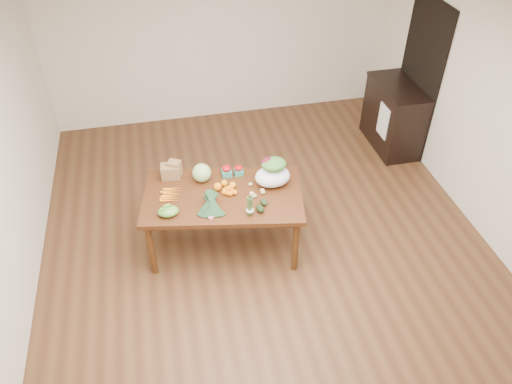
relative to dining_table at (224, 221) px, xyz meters
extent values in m
plane|color=brown|center=(0.46, -0.10, -0.38)|extent=(6.00, 6.00, 0.00)
cube|color=white|center=(0.46, -0.10, 2.33)|extent=(5.00, 6.00, 0.02)
cube|color=silver|center=(0.46, 2.90, 0.98)|extent=(5.00, 0.02, 2.70)
cube|color=silver|center=(2.96, -0.10, 0.98)|extent=(0.02, 6.00, 2.70)
cube|color=#44220F|center=(0.00, 0.00, 0.00)|extent=(1.81, 1.22, 0.75)
cube|color=black|center=(2.94, 1.50, 0.68)|extent=(0.02, 1.00, 2.10)
cube|color=black|center=(2.68, 1.51, 0.10)|extent=(0.52, 1.02, 0.94)
cube|color=white|center=(2.42, 1.30, 0.18)|extent=(0.02, 0.28, 0.45)
sphere|color=#B4DB7E|center=(-0.18, 0.29, 0.48)|extent=(0.20, 0.20, 0.20)
sphere|color=orange|center=(-0.04, 0.09, 0.42)|extent=(0.09, 0.09, 0.09)
sphere|color=orange|center=(0.04, 0.14, 0.41)|extent=(0.07, 0.07, 0.07)
sphere|color=orange|center=(0.12, 0.09, 0.41)|extent=(0.07, 0.07, 0.07)
ellipsoid|color=green|center=(-0.58, -0.20, 0.42)|extent=(0.21, 0.16, 0.09)
ellipsoid|color=tan|center=(0.30, -0.08, 0.40)|extent=(0.06, 0.05, 0.05)
ellipsoid|color=tan|center=(0.32, -0.12, 0.40)|extent=(0.05, 0.04, 0.04)
ellipsoid|color=tan|center=(0.42, -0.05, 0.40)|extent=(0.05, 0.04, 0.04)
ellipsoid|color=#D5BB7B|center=(0.32, 0.08, 0.40)|extent=(0.05, 0.04, 0.04)
ellipsoid|color=tan|center=(0.42, -0.08, 0.40)|extent=(0.05, 0.05, 0.04)
ellipsoid|color=black|center=(0.33, -0.34, 0.41)|extent=(0.10, 0.12, 0.07)
ellipsoid|color=black|center=(0.39, -0.25, 0.41)|extent=(0.09, 0.11, 0.07)
camera|label=1|loc=(-0.53, -4.01, 3.74)|focal=35.00mm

